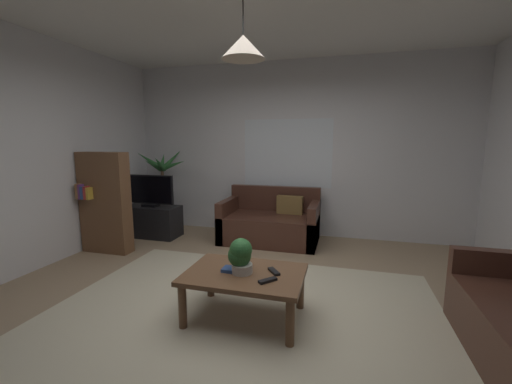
{
  "coord_description": "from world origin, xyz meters",
  "views": [
    {
      "loc": [
        0.83,
        -2.72,
        1.55
      ],
      "look_at": [
        0.0,
        0.3,
        1.05
      ],
      "focal_mm": 22.55,
      "sensor_mm": 36.0,
      "label": 1
    }
  ],
  "objects_px": {
    "potted_palm_corner": "(163,194)",
    "pendant_lamp": "(243,47)",
    "coffee_table": "(245,279)",
    "tv": "(150,190)",
    "bookshelf_corner": "(105,203)",
    "remote_on_table_1": "(268,280)",
    "book_on_table_0": "(229,269)",
    "couch_under_window": "(271,224)",
    "potted_plant_on_table": "(240,255)",
    "remote_on_table_0": "(274,271)",
    "tv_stand": "(152,221)"
  },
  "relations": [
    {
      "from": "remote_on_table_1",
      "to": "pendant_lamp",
      "type": "height_order",
      "value": "pendant_lamp"
    },
    {
      "from": "book_on_table_0",
      "to": "pendant_lamp",
      "type": "distance_m",
      "value": 1.84
    },
    {
      "from": "couch_under_window",
      "to": "coffee_table",
      "type": "relative_size",
      "value": 1.43
    },
    {
      "from": "pendant_lamp",
      "to": "potted_plant_on_table",
      "type": "bearing_deg",
      "value": -159.44
    },
    {
      "from": "couch_under_window",
      "to": "bookshelf_corner",
      "type": "distance_m",
      "value": 2.41
    },
    {
      "from": "bookshelf_corner",
      "to": "potted_palm_corner",
      "type": "bearing_deg",
      "value": 82.16
    },
    {
      "from": "couch_under_window",
      "to": "remote_on_table_1",
      "type": "distance_m",
      "value": 2.41
    },
    {
      "from": "bookshelf_corner",
      "to": "pendant_lamp",
      "type": "xyz_separation_m",
      "value": [
        2.39,
        -1.13,
        1.57
      ]
    },
    {
      "from": "remote_on_table_0",
      "to": "pendant_lamp",
      "type": "bearing_deg",
      "value": -23.04
    },
    {
      "from": "potted_plant_on_table",
      "to": "potted_palm_corner",
      "type": "distance_m",
      "value": 3.22
    },
    {
      "from": "couch_under_window",
      "to": "tv_stand",
      "type": "relative_size",
      "value": 1.63
    },
    {
      "from": "bookshelf_corner",
      "to": "couch_under_window",
      "type": "bearing_deg",
      "value": 27.05
    },
    {
      "from": "tv",
      "to": "pendant_lamp",
      "type": "relative_size",
      "value": 1.3
    },
    {
      "from": "remote_on_table_0",
      "to": "tv_stand",
      "type": "height_order",
      "value": "tv_stand"
    },
    {
      "from": "coffee_table",
      "to": "potted_plant_on_table",
      "type": "distance_m",
      "value": 0.22
    },
    {
      "from": "remote_on_table_1",
      "to": "tv_stand",
      "type": "relative_size",
      "value": 0.18
    },
    {
      "from": "remote_on_table_1",
      "to": "tv_stand",
      "type": "distance_m",
      "value": 3.22
    },
    {
      "from": "coffee_table",
      "to": "tv",
      "type": "height_order",
      "value": "tv"
    },
    {
      "from": "bookshelf_corner",
      "to": "remote_on_table_0",
      "type": "bearing_deg",
      "value": -22.18
    },
    {
      "from": "book_on_table_0",
      "to": "pendant_lamp",
      "type": "xyz_separation_m",
      "value": [
        0.14,
        0.01,
        1.84
      ]
    },
    {
      "from": "tv_stand",
      "to": "tv",
      "type": "xyz_separation_m",
      "value": [
        0.0,
        -0.02,
        0.51
      ]
    },
    {
      "from": "remote_on_table_1",
      "to": "potted_plant_on_table",
      "type": "distance_m",
      "value": 0.33
    },
    {
      "from": "couch_under_window",
      "to": "remote_on_table_1",
      "type": "relative_size",
      "value": 9.16
    },
    {
      "from": "couch_under_window",
      "to": "bookshelf_corner",
      "type": "xyz_separation_m",
      "value": [
        -2.12,
        -1.08,
        0.43
      ]
    },
    {
      "from": "book_on_table_0",
      "to": "remote_on_table_0",
      "type": "distance_m",
      "value": 0.39
    },
    {
      "from": "couch_under_window",
      "to": "potted_palm_corner",
      "type": "bearing_deg",
      "value": 175.83
    },
    {
      "from": "couch_under_window",
      "to": "bookshelf_corner",
      "type": "bearing_deg",
      "value": -152.95
    },
    {
      "from": "coffee_table",
      "to": "bookshelf_corner",
      "type": "height_order",
      "value": "bookshelf_corner"
    },
    {
      "from": "potted_plant_on_table",
      "to": "potted_palm_corner",
      "type": "height_order",
      "value": "potted_palm_corner"
    },
    {
      "from": "tv",
      "to": "bookshelf_corner",
      "type": "relative_size",
      "value": 0.59
    },
    {
      "from": "tv_stand",
      "to": "bookshelf_corner",
      "type": "bearing_deg",
      "value": -102.67
    },
    {
      "from": "coffee_table",
      "to": "remote_on_table_1",
      "type": "bearing_deg",
      "value": -29.24
    },
    {
      "from": "tv_stand",
      "to": "potted_palm_corner",
      "type": "relative_size",
      "value": 0.62
    },
    {
      "from": "potted_palm_corner",
      "to": "pendant_lamp",
      "type": "relative_size",
      "value": 2.28
    },
    {
      "from": "potted_plant_on_table",
      "to": "bookshelf_corner",
      "type": "bearing_deg",
      "value": 154.09
    },
    {
      "from": "coffee_table",
      "to": "remote_on_table_0",
      "type": "xyz_separation_m",
      "value": [
        0.25,
        0.06,
        0.07
      ]
    },
    {
      "from": "coffee_table",
      "to": "potted_plant_on_table",
      "type": "xyz_separation_m",
      "value": [
        -0.03,
        -0.01,
        0.22
      ]
    },
    {
      "from": "coffee_table",
      "to": "book_on_table_0",
      "type": "bearing_deg",
      "value": -175.93
    },
    {
      "from": "coffee_table",
      "to": "tv_stand",
      "type": "xyz_separation_m",
      "value": [
        -2.2,
        1.96,
        -0.11
      ]
    },
    {
      "from": "couch_under_window",
      "to": "coffee_table",
      "type": "height_order",
      "value": "couch_under_window"
    },
    {
      "from": "potted_palm_corner",
      "to": "pendant_lamp",
      "type": "xyz_separation_m",
      "value": [
        2.22,
        -2.35,
        1.64
      ]
    },
    {
      "from": "potted_palm_corner",
      "to": "pendant_lamp",
      "type": "distance_m",
      "value": 3.63
    },
    {
      "from": "book_on_table_0",
      "to": "bookshelf_corner",
      "type": "distance_m",
      "value": 2.54
    },
    {
      "from": "potted_plant_on_table",
      "to": "tv_stand",
      "type": "height_order",
      "value": "potted_plant_on_table"
    },
    {
      "from": "coffee_table",
      "to": "tv",
      "type": "xyz_separation_m",
      "value": [
        -2.2,
        1.93,
        0.4
      ]
    },
    {
      "from": "potted_palm_corner",
      "to": "couch_under_window",
      "type": "bearing_deg",
      "value": -4.17
    },
    {
      "from": "potted_palm_corner",
      "to": "bookshelf_corner",
      "type": "xyz_separation_m",
      "value": [
        -0.17,
        -1.22,
        0.07
      ]
    },
    {
      "from": "couch_under_window",
      "to": "remote_on_table_1",
      "type": "xyz_separation_m",
      "value": [
        0.51,
        -2.35,
        0.16
      ]
    },
    {
      "from": "book_on_table_0",
      "to": "potted_palm_corner",
      "type": "relative_size",
      "value": 0.08
    },
    {
      "from": "remote_on_table_1",
      "to": "pendant_lamp",
      "type": "bearing_deg",
      "value": -167.08
    }
  ]
}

